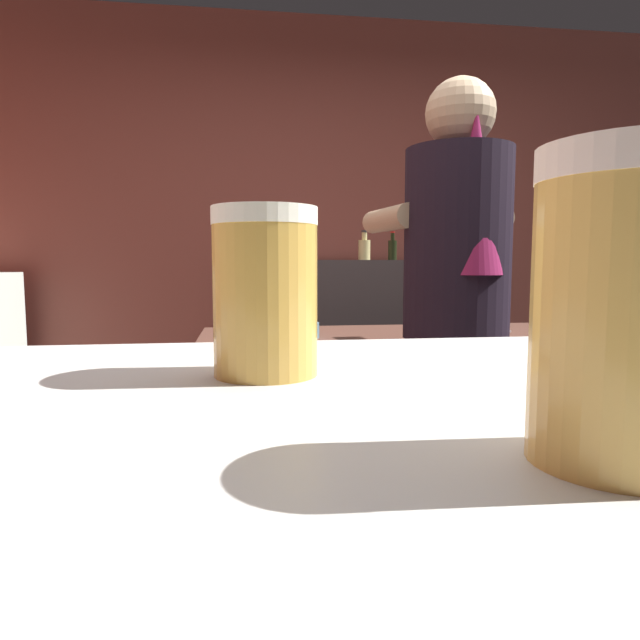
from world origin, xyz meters
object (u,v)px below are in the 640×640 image
(mixing_bowl, at_px, (292,330))
(pint_glass_far, at_px, (625,308))
(knife_block, at_px, (613,305))
(chefs_knife, at_px, (484,332))
(bottle_olive_oil, at_px, (364,249))
(bottle_soy, at_px, (392,249))
(pint_glass_near, at_px, (265,292))
(bartender, at_px, (456,312))

(mixing_bowl, relative_size, pint_glass_far, 1.53)
(knife_block, xyz_separation_m, mixing_bowl, (-1.37, -0.07, -0.08))
(chefs_knife, height_order, bottle_olive_oil, bottle_olive_oil)
(knife_block, bearing_deg, bottle_soy, 120.21)
(mixing_bowl, height_order, pint_glass_near, pint_glass_near)
(knife_block, bearing_deg, mixing_bowl, -177.25)
(bartender, distance_m, knife_block, 0.97)
(knife_block, relative_size, chefs_knife, 1.21)
(chefs_knife, xyz_separation_m, pint_glass_near, (-0.95, -1.70, 0.25))
(pint_glass_near, bearing_deg, bottle_olive_oil, 76.30)
(knife_block, height_order, chefs_knife, knife_block)
(knife_block, distance_m, bottle_olive_oil, 1.43)
(pint_glass_far, relative_size, bottle_soy, 0.78)
(mixing_bowl, bearing_deg, bottle_olive_oil, 65.83)
(knife_block, height_order, bottle_olive_oil, bottle_olive_oil)
(pint_glass_near, xyz_separation_m, bottle_olive_oil, (0.70, 2.87, 0.11))
(knife_block, xyz_separation_m, bottle_soy, (-0.66, 1.13, 0.26))
(bartender, relative_size, bottle_olive_oil, 9.88)
(knife_block, relative_size, bottle_soy, 1.68)
(bartender, distance_m, bottle_olive_oil, 1.59)
(mixing_bowl, distance_m, pint_glass_far, 1.90)
(bottle_olive_oil, bearing_deg, mixing_bowl, -114.17)
(bottle_olive_oil, bearing_deg, chefs_knife, -78.04)
(pint_glass_near, bearing_deg, chefs_knife, 60.97)
(pint_glass_near, height_order, bottle_soy, bottle_soy)
(chefs_knife, bearing_deg, mixing_bowl, 171.29)
(chefs_knife, bearing_deg, pint_glass_far, -123.81)
(bottle_soy, bearing_deg, mixing_bowl, -120.71)
(bartender, xyz_separation_m, knife_block, (0.86, 0.44, -0.02))
(pint_glass_near, height_order, pint_glass_far, pint_glass_far)
(bottle_olive_oil, bearing_deg, pint_glass_near, -103.70)
(bartender, height_order, mixing_bowl, bartender)
(bartender, distance_m, bottle_soy, 1.60)
(chefs_knife, distance_m, pint_glass_far, 2.09)
(bottle_soy, bearing_deg, chefs_knife, -86.40)
(pint_glass_near, distance_m, bottle_olive_oil, 2.95)
(bartender, bearing_deg, knife_block, -70.60)
(pint_glass_far, height_order, bottle_soy, bottle_soy)
(bottle_soy, bearing_deg, knife_block, -59.79)
(bartender, bearing_deg, bottle_soy, -15.01)
(mixing_bowl, xyz_separation_m, pint_glass_near, (-0.16, -1.67, 0.23))
(pint_glass_far, bearing_deg, chefs_knife, 67.32)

